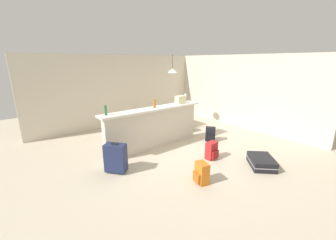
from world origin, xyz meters
TOP-DOWN VIEW (x-y plane):
  - ground_plane at (0.00, 0.00)m, footprint 13.00×13.00m
  - wall_back at (0.00, 3.05)m, footprint 6.60×0.10m
  - wall_right at (3.05, 0.30)m, footprint 0.10×6.00m
  - partition_half_wall at (-0.49, 0.42)m, footprint 2.80×0.20m
  - bar_countertop at (-0.49, 0.42)m, footprint 2.96×0.40m
  - bottle_green at (-1.78, 0.47)m, footprint 0.06×0.06m
  - bottle_amber at (-0.45, 0.44)m, footprint 0.07×0.07m
  - bottle_clear at (0.73, 0.52)m, footprint 0.06×0.06m
  - grocery_bag at (0.44, 0.43)m, footprint 0.26×0.18m
  - dining_table at (0.97, 1.56)m, footprint 1.10×0.80m
  - dining_chair_near_partition at (0.97, 0.99)m, footprint 0.44×0.44m
  - pendant_lamp at (1.06, 1.53)m, footprint 0.34×0.34m
  - suitcase_flat_black at (0.75, -1.98)m, footprint 0.83×0.84m
  - backpack_orange at (-0.80, -1.60)m, footprint 0.30×0.32m
  - suitcase_upright_navy at (-1.90, -0.18)m, footprint 0.46×0.49m
  - backpack_red at (0.18, -1.02)m, footprint 0.29×0.27m
  - backpack_black at (1.07, -0.22)m, footprint 0.34×0.34m

SIDE VIEW (x-z plane):
  - ground_plane at x=0.00m, z-range -0.05..0.00m
  - suitcase_flat_black at x=0.75m, z-range 0.00..0.22m
  - backpack_orange at x=-0.80m, z-range -0.01..0.41m
  - backpack_red at x=0.18m, z-range -0.01..0.41m
  - backpack_black at x=1.07m, z-range -0.01..0.41m
  - suitcase_upright_navy at x=-1.90m, z-range 0.00..0.67m
  - dining_chair_near_partition at x=0.97m, z-range 0.05..0.98m
  - partition_half_wall at x=-0.49m, z-range 0.00..1.05m
  - dining_table at x=0.97m, z-range 0.28..1.02m
  - bar_countertop at x=-0.49m, z-range 1.05..1.10m
  - grocery_bag at x=0.44m, z-range 1.10..1.32m
  - bottle_green at x=-1.78m, z-range 1.10..1.33m
  - bottle_amber at x=-0.45m, z-range 1.10..1.34m
  - bottle_clear at x=0.73m, z-range 1.10..1.35m
  - wall_back at x=0.00m, z-range 0.00..2.50m
  - wall_right at x=3.05m, z-range 0.00..2.50m
  - pendant_lamp at x=1.06m, z-range 1.65..2.29m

